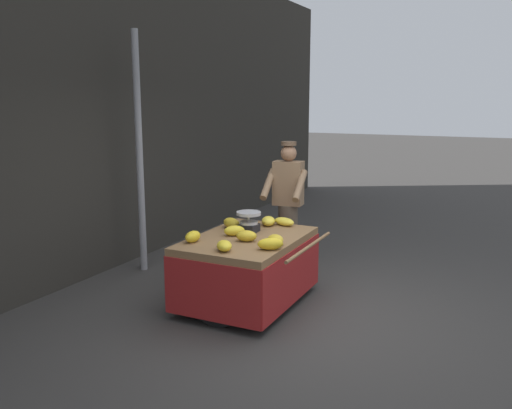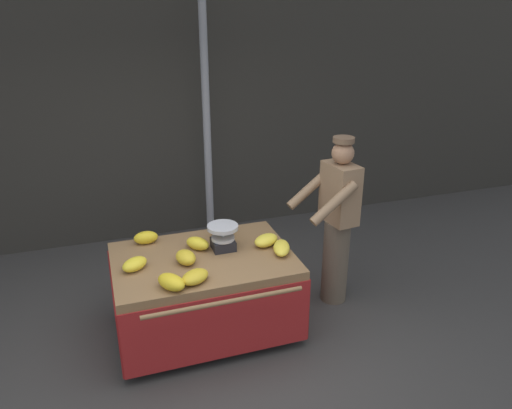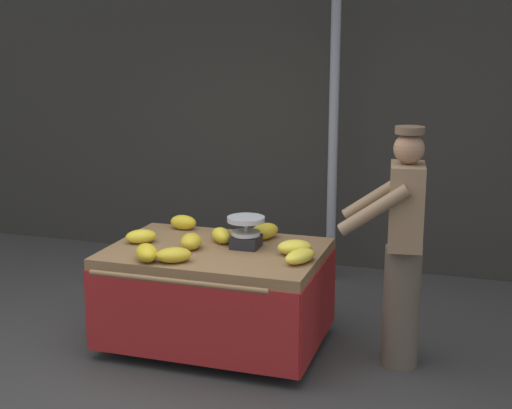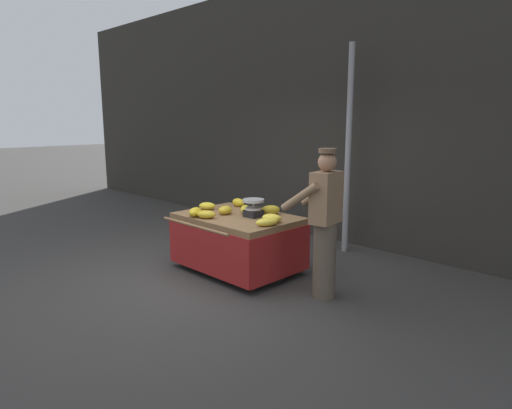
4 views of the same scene
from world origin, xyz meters
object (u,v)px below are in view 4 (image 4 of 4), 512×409
Objects in this scene: banana_bunch_2 at (245,209)px; banana_bunch_3 at (267,222)px; weighing_scale at (253,208)px; banana_bunch_0 at (225,210)px; banana_bunch_4 at (207,206)px; banana_bunch_8 at (272,218)px; banana_bunch_5 at (206,214)px; vendor_person at (324,223)px; banana_bunch_6 at (195,212)px; banana_bunch_7 at (238,202)px; banana_bunch_1 at (270,210)px; street_pole at (348,151)px; banana_cart at (238,231)px.

banana_bunch_2 is 0.82× the size of banana_bunch_3.
weighing_scale is 0.41m from banana_bunch_0.
banana_bunch_4 is 1.19m from banana_bunch_8.
vendor_person reaches higher than banana_bunch_5.
banana_bunch_6 is 0.86m from banana_bunch_7.
banana_bunch_1 is at bearing 166.45° from vendor_person.
vendor_person is at bearing -10.67° from banana_bunch_7.
banana_bunch_5 is (-0.65, -2.22, -0.74)m from street_pole.
banana_bunch_6 is at bearing -110.50° from street_pole.
banana_bunch_7 is at bearing 152.99° from banana_bunch_3.
street_pole is 1.95× the size of banana_cart.
banana_bunch_7 is at bearing 119.18° from banana_bunch_0.
banana_cart is 6.10× the size of banana_bunch_6.
street_pole is 12.50× the size of banana_bunch_8.
banana_bunch_3 is 0.17× the size of vendor_person.
banana_bunch_0 reaches higher than banana_cart.
banana_bunch_0 is at bearing -4.34° from banana_bunch_4.
banana_bunch_1 reaches higher than banana_bunch_8.
weighing_scale is 1.27× the size of banana_bunch_7.
banana_bunch_6 is at bearing -58.58° from banana_bunch_4.
weighing_scale is 0.77m from banana_bunch_6.
street_pole reaches higher than banana_bunch_1.
street_pole is 1.83m from banana_bunch_7.
banana_bunch_0 is 0.84× the size of banana_bunch_1.
banana_bunch_6 is (-0.56, -0.52, -0.06)m from weighing_scale.
vendor_person is (1.08, -0.26, 0.04)m from banana_bunch_1.
banana_bunch_4 is (-1.08, -1.85, -0.74)m from street_pole.
banana_bunch_6 is at bearing -136.81° from weighing_scale.
banana_bunch_7 reaches higher than banana_bunch_5.
banana_cart is 5.62× the size of banana_bunch_3.
banana_bunch_7 is 1.12m from banana_bunch_8.
banana_bunch_7 is at bearing 152.80° from weighing_scale.
banana_bunch_6 is at bearing -128.48° from banana_bunch_1.
banana_bunch_0 is (-0.17, -0.07, 0.27)m from banana_cart.
banana_bunch_6 is at bearing -83.81° from banana_bunch_7.
vendor_person is at bearing 16.99° from banana_bunch_6.
weighing_scale is at bearing 23.28° from banana_bunch_0.
banana_bunch_2 is 1.00× the size of banana_bunch_4.
banana_bunch_0 is 1.53m from vendor_person.
banana_cart is at bearing 51.24° from banana_bunch_6.
weighing_scale is at bearing 170.40° from banana_bunch_8.
banana_bunch_3 is 1.28m from banana_bunch_4.
banana_bunch_5 is at bearing 8.96° from banana_bunch_6.
banana_bunch_0 is at bearing -172.93° from banana_bunch_8.
banana_cart is 6.47× the size of banana_bunch_5.
banana_bunch_0 is 0.78× the size of banana_bunch_3.
street_pole is 2.05m from vendor_person.
street_pole is at bearing 80.68° from weighing_scale.
banana_bunch_8 is (-0.08, 0.17, 0.01)m from banana_bunch_3.
banana_cart is at bearing -176.41° from vendor_person.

